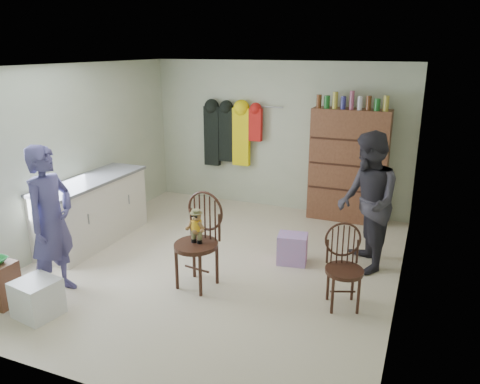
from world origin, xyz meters
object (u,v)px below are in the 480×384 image
at_px(counter, 93,210).
at_px(chair_far, 344,263).
at_px(dresser, 348,165).
at_px(chair_front, 199,235).

height_order(counter, chair_far, counter).
distance_m(counter, dresser, 3.96).
relative_size(chair_front, dresser, 0.54).
height_order(chair_far, dresser, dresser).
height_order(chair_front, dresser, dresser).
bearing_deg(dresser, counter, -144.32).
bearing_deg(chair_far, counter, 152.31).
bearing_deg(dresser, chair_front, -112.58).
relative_size(counter, chair_far, 2.02).
relative_size(chair_front, chair_far, 1.22).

